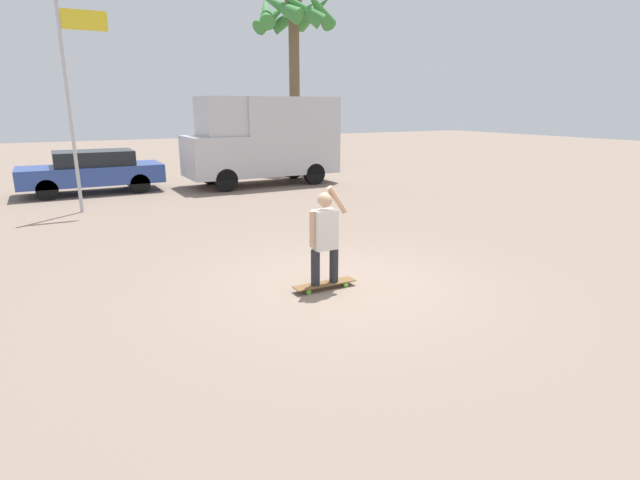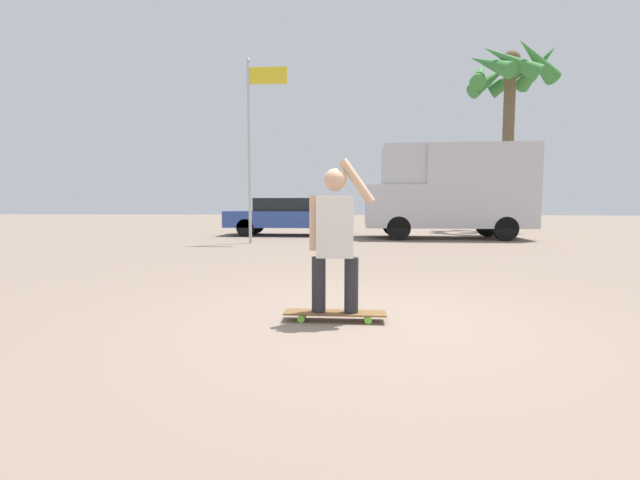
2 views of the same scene
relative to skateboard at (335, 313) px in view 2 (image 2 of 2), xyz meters
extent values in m
plane|color=gray|center=(0.32, 0.02, -0.08)|extent=(80.00, 80.00, 0.00)
cube|color=brown|center=(0.00, 0.00, 0.01)|extent=(1.03, 0.23, 0.02)
cylinder|color=#66C633|center=(-0.33, -0.09, -0.04)|extent=(0.08, 0.03, 0.08)
cylinder|color=#66C633|center=(-0.33, 0.09, -0.04)|extent=(0.08, 0.03, 0.08)
cylinder|color=#66C633|center=(0.33, -0.09, -0.04)|extent=(0.08, 0.03, 0.08)
cylinder|color=#66C633|center=(0.33, 0.09, -0.04)|extent=(0.08, 0.03, 0.08)
cylinder|color=#28282D|center=(-0.16, 0.00, 0.29)|extent=(0.14, 0.14, 0.56)
cylinder|color=#28282D|center=(0.16, 0.00, 0.29)|extent=(0.14, 0.14, 0.56)
cube|color=silver|center=(0.00, 0.00, 0.88)|extent=(0.37, 0.22, 0.61)
sphere|color=tan|center=(0.00, 0.00, 1.34)|extent=(0.23, 0.23, 0.23)
cylinder|color=tan|center=(-0.21, 0.00, 0.91)|extent=(0.09, 0.09, 0.55)
cylinder|color=tan|center=(0.21, 0.00, 1.32)|extent=(0.36, 0.09, 0.45)
cylinder|color=black|center=(1.62, 9.72, 0.31)|extent=(0.77, 0.28, 0.77)
cylinder|color=black|center=(1.62, 11.56, 0.31)|extent=(0.77, 0.28, 0.77)
cylinder|color=black|center=(4.98, 9.72, 0.31)|extent=(0.77, 0.28, 0.77)
cylinder|color=black|center=(4.98, 11.56, 0.31)|extent=(0.77, 0.28, 0.77)
cube|color=#BCBCC1|center=(1.54, 10.64, 1.01)|extent=(1.89, 2.11, 1.41)
cube|color=black|center=(1.16, 10.64, 1.29)|extent=(0.04, 1.80, 0.70)
cube|color=#BCBCC1|center=(4.25, 10.64, 1.67)|extent=(3.52, 2.11, 2.72)
cube|color=#BCBCC1|center=(1.83, 10.64, 2.37)|extent=(1.33, 1.94, 1.31)
cylinder|color=black|center=(-3.68, 10.77, 0.24)|extent=(0.63, 0.22, 0.63)
cylinder|color=black|center=(-3.68, 12.35, 0.24)|extent=(0.63, 0.22, 0.63)
cylinder|color=black|center=(-0.97, 10.77, 0.24)|extent=(0.63, 0.22, 0.63)
cylinder|color=black|center=(-0.97, 12.35, 0.24)|extent=(0.63, 0.22, 0.63)
cube|color=#2D4793|center=(-2.33, 11.56, 0.54)|extent=(4.37, 1.80, 0.59)
cube|color=black|center=(-2.22, 11.56, 1.07)|extent=(2.40, 1.58, 0.47)
cylinder|color=brown|center=(6.74, 14.91, 3.53)|extent=(0.47, 0.47, 7.22)
sphere|color=brown|center=(6.74, 14.91, 7.15)|extent=(0.75, 0.75, 0.75)
cone|color=#387F38|center=(7.92, 15.16, 6.86)|extent=(1.16, 2.57, 1.56)
cone|color=#387F38|center=(7.35, 15.96, 6.80)|extent=(2.45, 1.81, 1.75)
cone|color=#387F38|center=(6.32, 16.05, 6.74)|extent=(2.46, 1.45, 1.92)
cone|color=#387F38|center=(5.60, 15.33, 6.75)|extent=(1.46, 2.48, 1.88)
cone|color=#387F38|center=(5.70, 14.30, 6.81)|extent=(1.82, 2.46, 1.71)
cone|color=#387F38|center=(6.34, 13.77, 6.77)|extent=(2.50, 1.44, 1.83)
cone|color=#387F38|center=(7.40, 13.90, 6.81)|extent=(2.42, 1.90, 1.72)
cylinder|color=#B7B7BC|center=(-2.90, 8.31, 2.56)|extent=(0.09, 0.09, 5.27)
sphere|color=#B7B7BC|center=(-2.90, 8.31, 5.24)|extent=(0.12, 0.12, 0.12)
cube|color=yellow|center=(-2.31, 8.31, 4.80)|extent=(1.09, 0.02, 0.48)
camera|label=1|loc=(-3.59, -6.43, 2.69)|focal=28.00mm
camera|label=2|loc=(0.19, -4.24, 1.11)|focal=24.00mm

